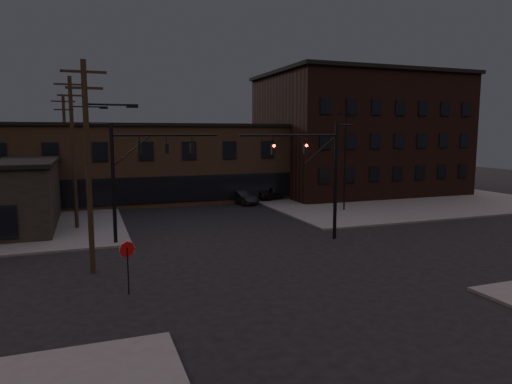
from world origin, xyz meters
The scene contains 15 objects.
ground centered at (0.00, 0.00, 0.00)m, with size 140.00×140.00×0.00m, color black.
sidewalk_ne centered at (22.00, 22.00, 0.07)m, with size 30.00×30.00×0.15m, color #474744.
building_row centered at (0.00, 28.00, 4.00)m, with size 40.00×12.00×8.00m, color #4F3B2A.
building_right centered at (22.00, 26.00, 7.00)m, with size 22.00×16.00×14.00m, color black.
traffic_signal_near centered at (5.36, 4.50, 4.93)m, with size 7.12×0.24×8.00m.
traffic_signal_far centered at (-6.72, 8.00, 5.01)m, with size 7.12×0.24×8.00m.
stop_sign centered at (-8.00, -1.99, 1.84)m, with size 0.72×0.33×2.48m.
utility_pole_near centered at (-9.43, 2.00, 5.87)m, with size 3.70×0.28×11.00m.
utility_pole_mid centered at (-10.44, 14.00, 6.13)m, with size 3.70×0.28×11.50m.
utility_pole_far centered at (-11.50, 26.00, 5.78)m, with size 2.20×0.28×11.00m.
lot_light_a centered at (13.00, 14.00, 5.51)m, with size 1.50×0.28×9.14m.
lot_light_b centered at (19.00, 19.00, 5.51)m, with size 1.50×0.28×9.14m.
parked_car_lot_a centered at (9.48, 22.64, 0.92)m, with size 1.81×4.50×1.53m, color black.
parked_car_lot_b centered at (16.05, 24.42, 0.79)m, with size 1.80×4.42×1.28m, color #A9A9AB.
car_crossing centered at (5.50, 21.57, 0.69)m, with size 1.47×4.21×1.39m, color black.
Camera 1 is at (-9.50, -22.95, 7.37)m, focal length 32.00 mm.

